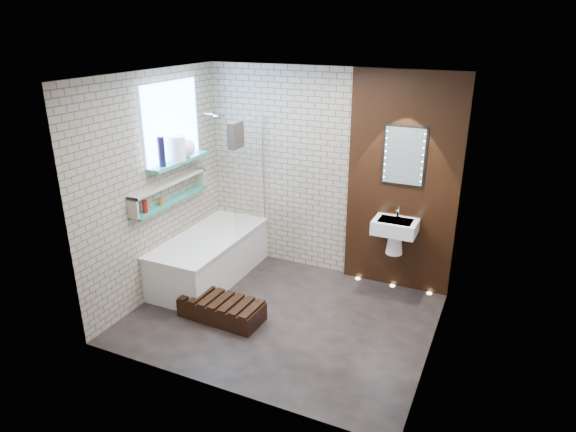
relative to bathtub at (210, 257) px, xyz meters
The scene contains 15 objects.
ground 1.34m from the bathtub, 20.18° to the right, with size 3.20×3.20×0.00m, color black.
room_shell 1.65m from the bathtub, 20.18° to the right, with size 3.24×3.20×2.60m.
walnut_panel 2.53m from the bathtub, 20.65° to the left, with size 1.30×0.06×2.60m, color black.
clerestory_window 1.65m from the bathtub, 163.78° to the right, with size 0.18×1.00×0.94m.
display_niche 1.00m from the bathtub, 135.46° to the right, with size 0.14×1.30×0.26m.
bathtub is the anchor object (origin of this frame).
bath_screen 1.14m from the bathtub, 51.10° to the left, with size 0.01×0.78×1.40m, color white.
towel 1.61m from the bathtub, 22.89° to the left, with size 0.09×0.23×0.30m, color black.
shower_head 1.78m from the bathtub, 98.54° to the left, with size 0.18×0.18×0.02m, color silver.
washbasin 2.32m from the bathtub, 16.01° to the left, with size 0.50×0.36×0.58m.
led_mirror 2.68m from the bathtub, 19.78° to the left, with size 0.50×0.02×0.70m.
walnut_step 0.99m from the bathtub, 50.20° to the right, with size 0.92×0.41×0.21m, color black.
niche_bottles 1.14m from the bathtub, 114.64° to the right, with size 0.06×0.33×0.14m.
sill_vases 1.42m from the bathtub, 162.49° to the right, with size 0.23×0.60×0.34m.
floor_uplights 2.32m from the bathtub, 19.02° to the left, with size 0.96×0.06×0.01m.
Camera 1 is at (2.08, -4.37, 3.08)m, focal length 31.44 mm.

